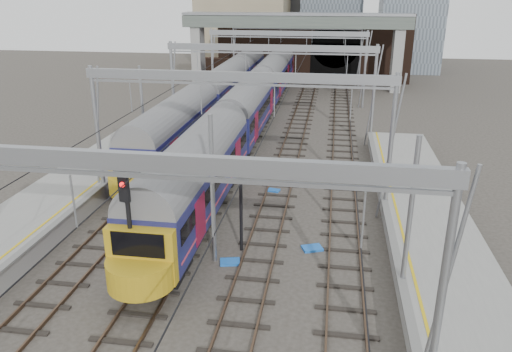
% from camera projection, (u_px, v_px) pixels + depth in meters
% --- Properties ---
extents(ground, '(160.00, 160.00, 0.00)m').
position_uv_depth(ground, '(204.00, 284.00, 21.49)').
color(ground, '#38332D').
rests_on(ground, ground).
extents(platform_left, '(4.32, 55.00, 1.12)m').
position_uv_depth(platform_left, '(20.00, 230.00, 25.08)').
color(platform_left, gray).
rests_on(platform_left, ground).
extents(platform_right, '(4.32, 47.00, 1.12)m').
position_uv_depth(platform_right, '(461.00, 316.00, 18.43)').
color(platform_right, gray).
rests_on(platform_right, ground).
extents(tracks, '(14.40, 80.00, 0.22)m').
position_uv_depth(tracks, '(257.00, 168.00, 35.36)').
color(tracks, '#4C3828').
rests_on(tracks, ground).
extents(overhead_line, '(16.80, 80.00, 8.00)m').
position_uv_depth(overhead_line, '(270.00, 62.00, 39.07)').
color(overhead_line, gray).
rests_on(overhead_line, ground).
extents(retaining_wall, '(28.00, 2.75, 9.00)m').
position_uv_depth(retaining_wall, '(309.00, 49.00, 67.82)').
color(retaining_wall, black).
rests_on(retaining_wall, ground).
extents(overbridge, '(28.00, 3.00, 9.25)m').
position_uv_depth(overbridge, '(295.00, 30.00, 61.50)').
color(overbridge, gray).
rests_on(overbridge, ground).
extents(train_main, '(2.86, 66.10, 4.90)m').
position_uv_depth(train_main, '(262.00, 90.00, 49.68)').
color(train_main, black).
rests_on(train_main, ground).
extents(train_second, '(2.79, 64.41, 4.80)m').
position_uv_depth(train_second, '(238.00, 76.00, 57.81)').
color(train_second, black).
rests_on(train_second, ground).
extents(signal_near_left, '(0.42, 0.49, 5.50)m').
position_uv_depth(signal_near_left, '(129.00, 226.00, 19.03)').
color(signal_near_left, black).
rests_on(signal_near_left, ground).
extents(signal_near_centre, '(0.38, 0.46, 4.77)m').
position_uv_depth(signal_near_centre, '(241.00, 193.00, 23.17)').
color(signal_near_centre, black).
rests_on(signal_near_centre, ground).
extents(equip_cover_a, '(1.03, 0.84, 0.11)m').
position_uv_depth(equip_cover_a, '(230.00, 262.00, 23.11)').
color(equip_cover_a, blue).
rests_on(equip_cover_a, ground).
extents(equip_cover_b, '(0.83, 0.65, 0.09)m').
position_uv_depth(equip_cover_b, '(274.00, 190.00, 31.39)').
color(equip_cover_b, blue).
rests_on(equip_cover_b, ground).
extents(equip_cover_c, '(1.14, 0.98, 0.11)m').
position_uv_depth(equip_cover_c, '(312.00, 248.00, 24.33)').
color(equip_cover_c, blue).
rests_on(equip_cover_c, ground).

